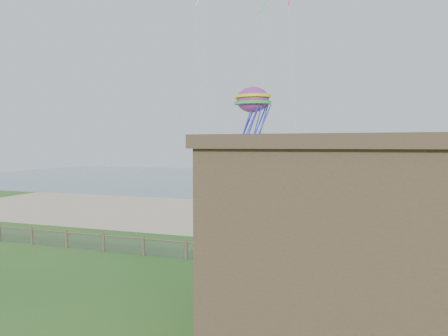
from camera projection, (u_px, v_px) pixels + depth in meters
The scene contains 8 objects.
ground at pixel (136, 294), 19.08m from camera, with size 160.00×160.00×0.00m, color #22551D.
sand_beach at pixel (251, 216), 39.93m from camera, with size 72.00×20.00×0.02m, color tan.
ocean at pixel (304, 180), 81.64m from camera, with size 160.00×68.00×0.02m, color slate.
chainlink_fence at pixel (186, 251), 24.73m from camera, with size 36.20×0.20×1.25m, color brown, non-canonical shape.
motel at pixel (448, 249), 13.86m from camera, with size 15.00×10.00×7.00m, color #443724.
motel_deck at pixel (420, 284), 19.73m from camera, with size 15.00×2.00×0.50m, color brown.
picnic_table at pixel (294, 276), 20.62m from camera, with size 1.59×1.20×0.67m, color brown, non-canonical shape.
octopus_kite at pixel (253, 120), 33.66m from camera, with size 3.15×2.22×6.48m, color red, non-canonical shape.
Camera 1 is at (9.88, -16.44, 7.09)m, focal length 32.00 mm.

